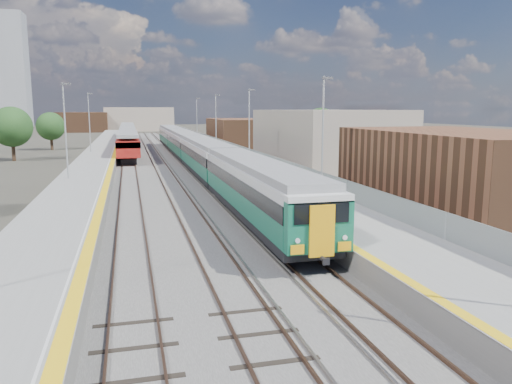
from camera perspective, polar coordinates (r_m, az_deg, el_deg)
name	(u,v)px	position (r m, az deg, el deg)	size (l,w,h in m)	color
ground	(178,166)	(58.51, -8.93, 2.97)	(320.00, 320.00, 0.00)	#47443A
ballast_bed	(157,164)	(60.82, -11.27, 3.18)	(10.50, 155.00, 0.06)	#565451
tracks	(161,162)	(62.51, -10.81, 3.43)	(8.96, 160.00, 0.17)	#4C3323
platform_right	(219,158)	(61.62, -4.26, 3.88)	(4.70, 155.00, 8.52)	slate
platform_left	(97,161)	(60.79, -17.70, 3.37)	(4.30, 155.00, 8.52)	slate
buildings	(79,93)	(147.10, -19.61, 10.56)	(72.00, 185.50, 40.00)	brown
green_train	(193,149)	(56.01, -7.20, 4.92)	(2.75, 76.54, 3.02)	black
red_train	(128,136)	(85.87, -14.44, 6.20)	(2.76, 55.97, 3.48)	black
tree_b	(12,127)	(69.99, -26.15, 6.70)	(5.03, 5.03, 6.82)	#382619
tree_c	(51,126)	(86.64, -22.42, 6.96)	(4.44, 4.44, 6.02)	#382619
tree_d	(321,125)	(74.27, 7.40, 7.62)	(4.93, 4.93, 6.68)	#382619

